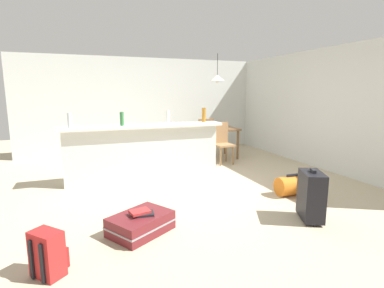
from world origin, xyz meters
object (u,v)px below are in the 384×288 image
at_px(bottle_clear, 70,121).
at_px(bottle_green, 122,119).
at_px(bottle_amber, 204,115).
at_px(duffel_bag_orange, 292,186).
at_px(bottle_white, 168,117).
at_px(suitcase_flat_maroon, 141,223).
at_px(pendant_lamp, 217,78).
at_px(dining_chair_near_partition, 222,141).
at_px(suitcase_upright_black, 311,195).
at_px(dining_table, 214,132).
at_px(dining_chair_far_side, 205,134).
at_px(book_stack, 142,213).
at_px(backpack_red, 48,254).

xyz_separation_m(bottle_clear, bottle_green, (0.85, 0.08, -0.01)).
bearing_deg(bottle_amber, duffel_bag_orange, -65.78).
bearing_deg(bottle_amber, bottle_white, -176.93).
distance_m(suitcase_flat_maroon, duffel_bag_orange, 2.52).
height_order(pendant_lamp, duffel_bag_orange, pendant_lamp).
height_order(dining_chair_near_partition, suitcase_flat_maroon, dining_chair_near_partition).
distance_m(suitcase_flat_maroon, suitcase_upright_black, 2.14).
bearing_deg(bottle_green, dining_table, 27.60).
bearing_deg(dining_table, dining_chair_far_side, 88.90).
bearing_deg(dining_table, dining_chair_near_partition, -93.86).
relative_size(dining_table, book_stack, 3.83).
bearing_deg(dining_chair_near_partition, bottle_white, -156.97).
relative_size(bottle_clear, book_stack, 0.88).
distance_m(dining_chair_near_partition, suitcase_upright_black, 3.19).
bearing_deg(bottle_clear, book_stack, -69.04).
relative_size(bottle_white, bottle_amber, 0.88).
height_order(bottle_clear, duffel_bag_orange, bottle_clear).
relative_size(dining_chair_near_partition, pendant_lamp, 1.38).
bearing_deg(suitcase_upright_black, suitcase_flat_maroon, 168.56).
bearing_deg(dining_chair_near_partition, dining_table, 86.14).
relative_size(pendant_lamp, suitcase_upright_black, 1.01).
height_order(suitcase_upright_black, duffel_bag_orange, suitcase_upright_black).
xyz_separation_m(dining_chair_near_partition, dining_chair_far_side, (0.05, 1.09, 0.00)).
bearing_deg(suitcase_flat_maroon, pendant_lamp, 52.55).
relative_size(bottle_white, dining_chair_far_side, 0.27).
distance_m(bottle_clear, suitcase_flat_maroon, 2.37).
bearing_deg(suitcase_upright_black, book_stack, 168.93).
bearing_deg(duffel_bag_orange, dining_table, 91.08).
bearing_deg(dining_chair_far_side, suitcase_flat_maroon, -122.50).
distance_m(bottle_amber, backpack_red, 3.88).
distance_m(dining_table, dining_chair_near_partition, 0.56).
distance_m(bottle_clear, dining_table, 3.48).
height_order(bottle_white, dining_table, bottle_white).
height_order(bottle_clear, dining_chair_near_partition, bottle_clear).
xyz_separation_m(bottle_clear, dining_chair_near_partition, (3.15, 0.76, -0.64)).
xyz_separation_m(dining_chair_far_side, duffel_bag_orange, (0.04, -3.40, -0.36)).
bearing_deg(bottle_green, dining_chair_near_partition, 16.53).
distance_m(bottle_white, book_stack, 2.51).
bearing_deg(duffel_bag_orange, bottle_clear, 154.31).
bearing_deg(bottle_amber, suitcase_flat_maroon, -128.02).
distance_m(bottle_clear, bottle_green, 0.85).
height_order(bottle_clear, bottle_green, bottle_clear).
height_order(bottle_amber, dining_chair_far_side, bottle_amber).
bearing_deg(suitcase_upright_black, bottle_green, 128.70).
relative_size(dining_table, dining_chair_near_partition, 1.18).
bearing_deg(bottle_clear, suitcase_upright_black, -40.31).
distance_m(dining_table, backpack_red, 5.09).
relative_size(bottle_clear, pendant_lamp, 0.38).
relative_size(bottle_white, backpack_red, 0.59).
bearing_deg(bottle_amber, bottle_clear, -175.68).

